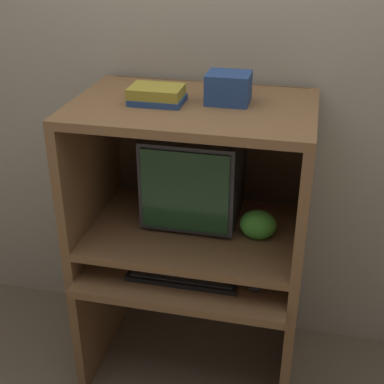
% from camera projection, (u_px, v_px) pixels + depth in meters
% --- Properties ---
extents(wall_back, '(6.00, 0.06, 2.60)m').
position_uv_depth(wall_back, '(211.00, 89.00, 2.45)').
color(wall_back, '#B2A893').
rests_on(wall_back, ground_plane).
extents(desk_base, '(0.96, 0.70, 0.65)m').
position_uv_depth(desk_base, '(191.00, 302.00, 2.49)').
color(desk_base, brown).
rests_on(desk_base, ground_plane).
extents(desk_monitor_shelf, '(0.96, 0.64, 0.14)m').
position_uv_depth(desk_monitor_shelf, '(193.00, 233.00, 2.37)').
color(desk_monitor_shelf, brown).
rests_on(desk_monitor_shelf, desk_base).
extents(hutch_upper, '(0.96, 0.64, 0.57)m').
position_uv_depth(hutch_upper, '(195.00, 144.00, 2.21)').
color(hutch_upper, brown).
rests_on(hutch_upper, desk_monitor_shelf).
extents(crt_monitor, '(0.40, 0.38, 0.41)m').
position_uv_depth(crt_monitor, '(195.00, 174.00, 2.35)').
color(crt_monitor, '#333338').
rests_on(crt_monitor, desk_monitor_shelf).
extents(keyboard, '(0.47, 0.14, 0.03)m').
position_uv_depth(keyboard, '(183.00, 276.00, 2.25)').
color(keyboard, black).
rests_on(keyboard, desk_base).
extents(mouse, '(0.06, 0.04, 0.03)m').
position_uv_depth(mouse, '(254.00, 287.00, 2.18)').
color(mouse, '#28282B').
rests_on(mouse, desk_base).
extents(snack_bag, '(0.16, 0.12, 0.13)m').
position_uv_depth(snack_bag, '(258.00, 225.00, 2.25)').
color(snack_bag, green).
rests_on(snack_bag, desk_monitor_shelf).
extents(book_stack, '(0.21, 0.15, 0.07)m').
position_uv_depth(book_stack, '(157.00, 95.00, 2.09)').
color(book_stack, navy).
rests_on(book_stack, hutch_upper).
extents(storage_box, '(0.17, 0.14, 0.12)m').
position_uv_depth(storage_box, '(228.00, 88.00, 2.07)').
color(storage_box, navy).
rests_on(storage_box, hutch_upper).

